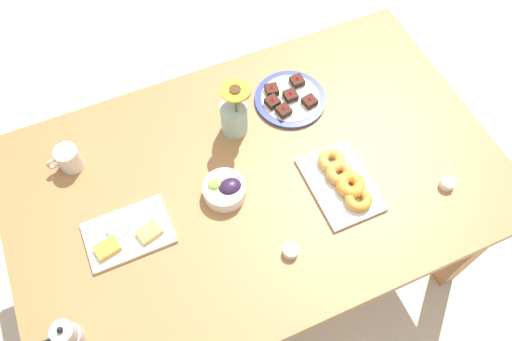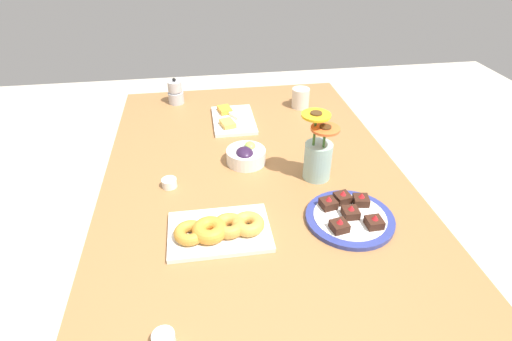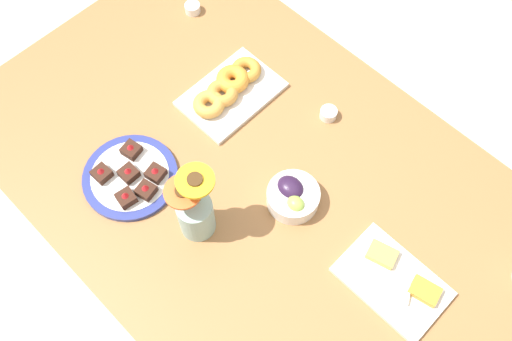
{
  "view_description": "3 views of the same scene",
  "coord_description": "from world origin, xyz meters",
  "px_view_note": "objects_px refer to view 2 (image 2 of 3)",
  "views": [
    {
      "loc": [
        0.32,
        0.72,
        2.16
      ],
      "look_at": [
        0.0,
        0.0,
        0.78
      ],
      "focal_mm": 35.0,
      "sensor_mm": 36.0,
      "label": 1
    },
    {
      "loc": [
        -1.06,
        0.16,
        1.5
      ],
      "look_at": [
        0.0,
        0.0,
        0.78
      ],
      "focal_mm": 28.0,
      "sensor_mm": 36.0,
      "label": 2
    },
    {
      "loc": [
        0.48,
        -0.48,
        2.1
      ],
      "look_at": [
        0.0,
        0.0,
        0.78
      ],
      "focal_mm": 40.0,
      "sensor_mm": 36.0,
      "label": 3
    }
  ],
  "objects_px": {
    "dessert_plate": "(350,217)",
    "grape_bowl": "(246,155)",
    "croissant_platter": "(220,229)",
    "flower_vase": "(318,156)",
    "dining_table": "(256,201)",
    "jam_cup_honey": "(164,339)",
    "cheese_platter": "(233,119)",
    "moka_pot": "(176,93)",
    "jam_cup_berry": "(169,183)",
    "coffee_mug": "(300,98)"
  },
  "relations": [
    {
      "from": "dining_table",
      "to": "flower_vase",
      "type": "distance_m",
      "value": 0.26
    },
    {
      "from": "dining_table",
      "to": "coffee_mug",
      "type": "height_order",
      "value": "coffee_mug"
    },
    {
      "from": "dining_table",
      "to": "flower_vase",
      "type": "bearing_deg",
      "value": -92.68
    },
    {
      "from": "grape_bowl",
      "to": "dessert_plate",
      "type": "distance_m",
      "value": 0.43
    },
    {
      "from": "coffee_mug",
      "to": "flower_vase",
      "type": "distance_m",
      "value": 0.55
    },
    {
      "from": "coffee_mug",
      "to": "jam_cup_berry",
      "type": "bearing_deg",
      "value": 133.34
    },
    {
      "from": "jam_cup_honey",
      "to": "flower_vase",
      "type": "xyz_separation_m",
      "value": [
        0.54,
        -0.48,
        0.07
      ]
    },
    {
      "from": "croissant_platter",
      "to": "flower_vase",
      "type": "height_order",
      "value": "flower_vase"
    },
    {
      "from": "cheese_platter",
      "to": "dessert_plate",
      "type": "distance_m",
      "value": 0.73
    },
    {
      "from": "cheese_platter",
      "to": "dessert_plate",
      "type": "height_order",
      "value": "dessert_plate"
    },
    {
      "from": "grape_bowl",
      "to": "dessert_plate",
      "type": "bearing_deg",
      "value": -143.89
    },
    {
      "from": "dining_table",
      "to": "moka_pot",
      "type": "bearing_deg",
      "value": 21.86
    },
    {
      "from": "dining_table",
      "to": "jam_cup_honey",
      "type": "distance_m",
      "value": 0.62
    },
    {
      "from": "dining_table",
      "to": "cheese_platter",
      "type": "height_order",
      "value": "cheese_platter"
    },
    {
      "from": "dessert_plate",
      "to": "grape_bowl",
      "type": "bearing_deg",
      "value": 36.11
    },
    {
      "from": "jam_cup_berry",
      "to": "moka_pot",
      "type": "bearing_deg",
      "value": -1.12
    },
    {
      "from": "cheese_platter",
      "to": "jam_cup_berry",
      "type": "bearing_deg",
      "value": 150.11
    },
    {
      "from": "jam_cup_honey",
      "to": "moka_pot",
      "type": "xyz_separation_m",
      "value": [
        1.22,
        -0.01,
        0.03
      ]
    },
    {
      "from": "coffee_mug",
      "to": "dining_table",
      "type": "bearing_deg",
      "value": 152.44
    },
    {
      "from": "croissant_platter",
      "to": "flower_vase",
      "type": "bearing_deg",
      "value": -55.23
    },
    {
      "from": "grape_bowl",
      "to": "flower_vase",
      "type": "distance_m",
      "value": 0.26
    },
    {
      "from": "cheese_platter",
      "to": "grape_bowl",
      "type": "bearing_deg",
      "value": -177.41
    },
    {
      "from": "flower_vase",
      "to": "moka_pot",
      "type": "bearing_deg",
      "value": 34.72
    },
    {
      "from": "croissant_platter",
      "to": "jam_cup_honey",
      "type": "relative_size",
      "value": 5.83
    },
    {
      "from": "dining_table",
      "to": "jam_cup_honey",
      "type": "xyz_separation_m",
      "value": [
        -0.55,
        0.28,
        0.1
      ]
    },
    {
      "from": "jam_cup_honey",
      "to": "jam_cup_berry",
      "type": "bearing_deg",
      "value": 0.49
    },
    {
      "from": "grape_bowl",
      "to": "croissant_platter",
      "type": "distance_m",
      "value": 0.38
    },
    {
      "from": "coffee_mug",
      "to": "croissant_platter",
      "type": "xyz_separation_m",
      "value": [
        -0.78,
        0.42,
        -0.02
      ]
    },
    {
      "from": "grape_bowl",
      "to": "flower_vase",
      "type": "relative_size",
      "value": 0.57
    },
    {
      "from": "grape_bowl",
      "to": "flower_vase",
      "type": "bearing_deg",
      "value": -119.62
    },
    {
      "from": "croissant_platter",
      "to": "jam_cup_berry",
      "type": "relative_size",
      "value": 5.83
    },
    {
      "from": "dining_table",
      "to": "croissant_platter",
      "type": "height_order",
      "value": "croissant_platter"
    },
    {
      "from": "dining_table",
      "to": "jam_cup_berry",
      "type": "height_order",
      "value": "jam_cup_berry"
    },
    {
      "from": "dining_table",
      "to": "dessert_plate",
      "type": "relative_size",
      "value": 6.31
    },
    {
      "from": "cheese_platter",
      "to": "croissant_platter",
      "type": "bearing_deg",
      "value": 171.33
    },
    {
      "from": "cheese_platter",
      "to": "jam_cup_honey",
      "type": "xyz_separation_m",
      "value": [
        -0.99,
        0.24,
        0.0
      ]
    },
    {
      "from": "dining_table",
      "to": "coffee_mug",
      "type": "distance_m",
      "value": 0.62
    },
    {
      "from": "croissant_platter",
      "to": "grape_bowl",
      "type": "bearing_deg",
      "value": -18.32
    },
    {
      "from": "grape_bowl",
      "to": "moka_pot",
      "type": "xyz_separation_m",
      "value": [
        0.55,
        0.25,
        0.02
      ]
    },
    {
      "from": "flower_vase",
      "to": "moka_pot",
      "type": "xyz_separation_m",
      "value": [
        0.68,
        0.47,
        -0.03
      ]
    },
    {
      "from": "dining_table",
      "to": "dessert_plate",
      "type": "bearing_deg",
      "value": -134.69
    },
    {
      "from": "croissant_platter",
      "to": "dessert_plate",
      "type": "xyz_separation_m",
      "value": [
        0.01,
        -0.37,
        -0.01
      ]
    },
    {
      "from": "dessert_plate",
      "to": "cheese_platter",
      "type": "bearing_deg",
      "value": 21.81
    },
    {
      "from": "jam_cup_honey",
      "to": "moka_pot",
      "type": "height_order",
      "value": "moka_pot"
    },
    {
      "from": "jam_cup_honey",
      "to": "jam_cup_berry",
      "type": "relative_size",
      "value": 1.0
    },
    {
      "from": "jam_cup_berry",
      "to": "moka_pot",
      "type": "height_order",
      "value": "moka_pot"
    },
    {
      "from": "coffee_mug",
      "to": "cheese_platter",
      "type": "xyz_separation_m",
      "value": [
        -0.1,
        0.31,
        -0.03
      ]
    },
    {
      "from": "moka_pot",
      "to": "jam_cup_berry",
      "type": "bearing_deg",
      "value": 178.88
    },
    {
      "from": "jam_cup_berry",
      "to": "flower_vase",
      "type": "distance_m",
      "value": 0.49
    },
    {
      "from": "croissant_platter",
      "to": "jam_cup_honey",
      "type": "bearing_deg",
      "value": 155.69
    }
  ]
}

